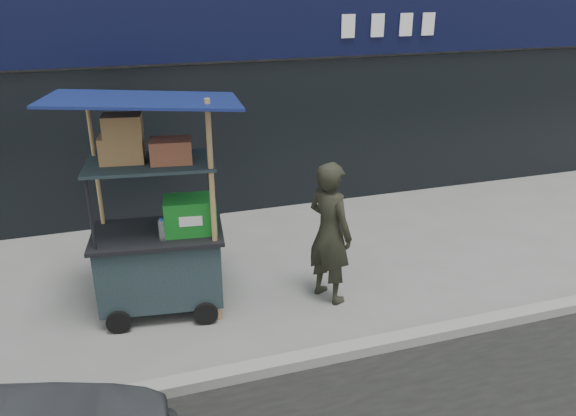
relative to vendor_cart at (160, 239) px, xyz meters
name	(u,v)px	position (x,y,z in m)	size (l,w,h in m)	color
ground	(288,355)	(1.09, -1.27, -0.90)	(80.00, 80.00, 0.00)	slate
curb	(294,362)	(1.09, -1.47, -0.84)	(80.00, 0.18, 0.12)	gray
vendor_cart	(160,239)	(0.00, 0.00, 0.00)	(2.05, 1.58, 2.57)	#18262A
vendor_man	(330,233)	(1.90, -0.34, -0.04)	(0.63, 0.41, 1.72)	black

